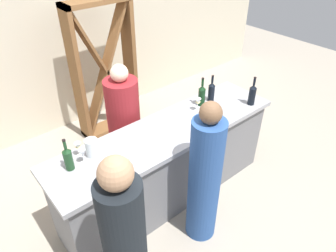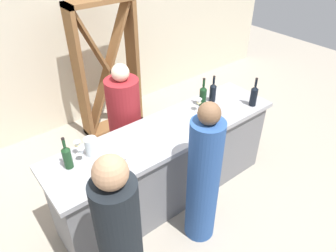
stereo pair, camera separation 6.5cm
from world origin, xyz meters
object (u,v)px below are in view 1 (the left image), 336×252
wine_bottle_center_near_black (211,91)px  wine_glass_far_center (78,147)px  wine_glass_near_center (126,160)px  person_left_guest (204,180)px  wine_rack (105,70)px  water_pitcher (92,148)px  wine_glass_near_right (198,102)px  person_right_guest (125,130)px  person_center_guest (126,250)px  wine_glass_far_left (83,154)px  wine_bottle_second_left_dark_green (202,95)px  wine_bottle_second_right_near_black (252,94)px  wine_glass_near_left (209,120)px  wine_bottle_leftmost_olive_green (68,158)px

wine_bottle_center_near_black → wine_glass_far_center: wine_bottle_center_near_black is taller
wine_glass_near_center → person_left_guest: (0.60, -0.36, -0.33)m
wine_rack → person_left_guest: (-0.28, -2.24, -0.22)m
water_pitcher → wine_glass_near_right: bearing=-2.8°
wine_glass_near_center → person_right_guest: person_right_guest is taller
person_center_guest → person_left_guest: bearing=-88.6°
wine_glass_far_left → person_right_guest: person_right_guest is taller
wine_glass_near_center → wine_glass_near_right: bearing=15.0°
wine_bottle_second_left_dark_green → wine_glass_near_right: wine_bottle_second_left_dark_green is taller
wine_rack → wine_bottle_second_left_dark_green: wine_rack is taller
wine_bottle_second_left_dark_green → person_center_guest: size_ratio=0.21×
wine_rack → wine_bottle_second_right_near_black: (0.83, -1.87, 0.13)m
wine_bottle_second_right_near_black → wine_glass_far_left: (-1.95, 0.31, -0.03)m
wine_glass_far_center → person_left_guest: 1.19m
wine_bottle_second_left_dark_green → wine_glass_near_center: bearing=-163.9°
wine_glass_near_right → wine_glass_far_center: bearing=174.5°
wine_glass_far_center → person_right_guest: 0.90m
wine_bottle_second_right_near_black → wine_glass_near_left: wine_bottle_second_right_near_black is taller
wine_bottle_leftmost_olive_green → wine_glass_near_right: wine_bottle_leftmost_olive_green is taller
wine_glass_near_center → wine_bottle_leftmost_olive_green: bearing=137.3°
wine_glass_near_left → wine_glass_near_right: bearing=64.0°
wine_bottle_second_left_dark_green → person_left_guest: bearing=-132.2°
wine_glass_near_right → wine_bottle_leftmost_olive_green: bearing=179.0°
wine_bottle_center_near_black → wine_glass_far_center: bearing=177.4°
wine_bottle_center_near_black → water_pitcher: bearing=179.8°
wine_rack → wine_bottle_leftmost_olive_green: 1.99m
wine_glass_far_left → wine_glass_far_center: wine_glass_far_left is taller
person_left_guest → wine_bottle_second_right_near_black: bearing=-81.1°
wine_rack → wine_bottle_leftmost_olive_green: size_ratio=6.06×
wine_bottle_leftmost_olive_green → wine_bottle_second_left_dark_green: bearing=1.1°
wine_bottle_leftmost_olive_green → wine_glass_near_center: wine_bottle_leftmost_olive_green is taller
wine_glass_near_left → person_left_guest: bearing=-138.0°
wine_glass_near_center → wine_glass_near_right: size_ratio=1.05×
wine_glass_far_center → person_center_guest: person_center_guest is taller
wine_glass_far_left → wine_glass_far_center: (0.02, 0.12, -0.00)m
person_right_guest → wine_bottle_second_left_dark_green: bearing=75.9°
wine_glass_far_left → person_center_guest: size_ratio=0.09×
wine_bottle_second_right_near_black → person_right_guest: 1.52m
wine_bottle_second_left_dark_green → wine_bottle_center_near_black: 0.16m
water_pitcher → wine_rack: bearing=56.3°
wine_bottle_center_near_black → wine_glass_near_left: (-0.43, -0.38, -0.02)m
wine_glass_near_center → wine_glass_near_right: 1.19m
wine_glass_near_center → person_center_guest: size_ratio=0.10×
wine_glass_near_right → wine_bottle_second_left_dark_green: bearing=26.4°
wine_bottle_leftmost_olive_green → wine_bottle_second_right_near_black: wine_bottle_second_right_near_black is taller
wine_bottle_second_left_dark_green → wine_glass_near_center: size_ratio=2.13×
wine_bottle_second_left_dark_green → wine_glass_near_right: 0.13m
wine_bottle_second_left_dark_green → wine_glass_near_center: 1.32m
person_right_guest → wine_bottle_center_near_black: bearing=80.6°
wine_bottle_second_left_dark_green → person_center_guest: person_center_guest is taller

